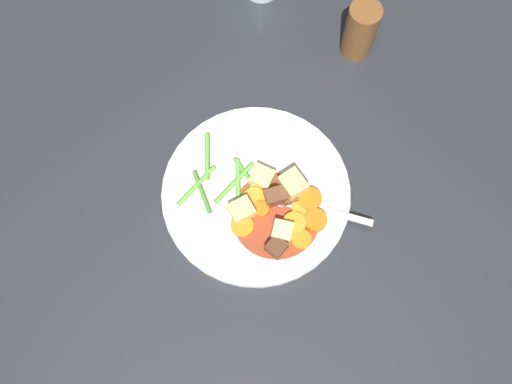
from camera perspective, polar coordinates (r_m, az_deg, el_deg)
The scene contains 27 objects.
ground_plane at distance 0.85m, azimuth 0.00°, elevation -0.31°, with size 3.00×3.00×0.00m, color #26282D.
dinner_plate at distance 0.84m, azimuth 0.00°, elevation -0.16°, with size 0.29×0.29×0.01m, color white.
stew_sauce at distance 0.83m, azimuth 2.08°, elevation -2.42°, with size 0.13×0.13×0.00m, color #93381E.
carrot_slice_0 at distance 0.83m, azimuth -0.16°, elevation -0.67°, with size 0.03×0.03×0.01m, color orange.
carrot_slice_1 at distance 0.82m, azimuth 6.12°, elevation -2.92°, with size 0.03×0.03×0.01m, color orange.
carrot_slice_2 at distance 0.83m, azimuth 4.73°, elevation -1.63°, with size 0.03×0.03×0.01m, color orange.
carrot_slice_3 at distance 0.83m, azimuth 5.55°, elevation -0.76°, with size 0.04×0.04×0.01m, color orange.
carrot_slice_4 at distance 0.82m, azimuth 4.67°, elevation -4.86°, with size 0.03×0.03×0.01m, color orange.
carrot_slice_5 at distance 0.82m, azimuth 3.82°, elevation -3.40°, with size 0.03×0.03×0.01m, color orange.
carrot_slice_6 at distance 0.82m, azimuth 0.52°, elevation -1.79°, with size 0.02×0.02×0.01m, color orange.
carrot_slice_7 at distance 0.82m, azimuth -1.43°, elevation -3.51°, with size 0.03×0.03×0.01m, color orange.
potato_chunk_0 at distance 0.81m, azimuth 2.73°, elevation -4.07°, with size 0.03×0.03×0.02m, color #EAD68C.
potato_chunk_1 at distance 0.83m, azimuth 3.79°, elevation 0.72°, with size 0.03×0.04×0.03m, color #E5CC7A.
potato_chunk_2 at distance 0.83m, azimuth 0.65°, elevation 1.49°, with size 0.03×0.03×0.02m, color #E5CC7A.
potato_chunk_3 at distance 0.82m, azimuth -1.51°, elevation -1.90°, with size 0.03×0.03×0.02m, color #E5CC7A.
meat_chunk_0 at distance 0.83m, azimuth 3.44°, elevation -0.43°, with size 0.02×0.02×0.02m, color brown.
meat_chunk_1 at distance 0.80m, azimuth 2.10°, elevation -5.68°, with size 0.02×0.03×0.02m, color #56331E.
meat_chunk_2 at distance 0.82m, azimuth 2.01°, elevation -0.48°, with size 0.03×0.02×0.03m, color brown.
green_bean_0 at distance 0.84m, azimuth -6.17°, elevation 0.63°, with size 0.01×0.01×0.08m, color #66AD42.
green_bean_1 at distance 0.86m, azimuth -5.05°, elevation 3.66°, with size 0.01×0.01×0.08m, color #66AD42.
green_bean_2 at distance 0.84m, azimuth -2.26°, elevation 0.93°, with size 0.01×0.01×0.08m, color #66AD42.
green_bean_3 at distance 0.84m, azimuth -0.45°, elevation 0.50°, with size 0.01×0.01×0.05m, color #66AD42.
green_bean_4 at distance 0.84m, azimuth -5.59°, elevation 0.01°, with size 0.01×0.01×0.07m, color #4C8E33.
green_bean_5 at distance 0.84m, azimuth -1.01°, elevation 1.80°, with size 0.01×0.01×0.06m, color #599E38.
green_bean_6 at distance 0.84m, azimuth -1.87°, elevation 1.20°, with size 0.01×0.01×0.07m, color #66AD42.
fork at distance 0.83m, azimuth 5.76°, elevation -1.49°, with size 0.16×0.09×0.00m.
pepper_mill at distance 0.94m, azimuth 10.68°, elevation 16.01°, with size 0.05×0.05×0.10m, color brown.
Camera 1 is at (0.18, -0.20, 0.81)m, focal length 38.88 mm.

